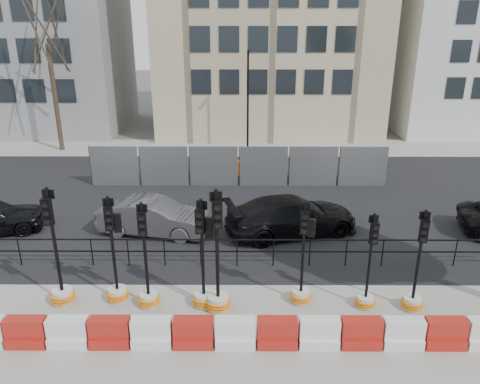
{
  "coord_description": "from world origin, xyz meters",
  "views": [
    {
      "loc": [
        0.16,
        -12.5,
        7.86
      ],
      "look_at": [
        0.09,
        3.0,
        1.97
      ],
      "focal_mm": 35.0,
      "sensor_mm": 36.0,
      "label": 1
    }
  ],
  "objects_px": {
    "traffic_signal_a": "(60,281)",
    "traffic_signal_d": "(204,282)",
    "traffic_signal_h": "(414,290)",
    "car_c": "(292,216)"
  },
  "relations": [
    {
      "from": "traffic_signal_d",
      "to": "traffic_signal_h",
      "type": "xyz_separation_m",
      "value": [
        5.92,
        -0.14,
        -0.16
      ]
    },
    {
      "from": "traffic_signal_d",
      "to": "traffic_signal_h",
      "type": "distance_m",
      "value": 5.92
    },
    {
      "from": "traffic_signal_h",
      "to": "traffic_signal_d",
      "type": "bearing_deg",
      "value": -169.83
    },
    {
      "from": "traffic_signal_d",
      "to": "car_c",
      "type": "bearing_deg",
      "value": 71.97
    },
    {
      "from": "traffic_signal_a",
      "to": "traffic_signal_d",
      "type": "bearing_deg",
      "value": 0.1
    },
    {
      "from": "traffic_signal_a",
      "to": "traffic_signal_d",
      "type": "height_order",
      "value": "traffic_signal_a"
    },
    {
      "from": "traffic_signal_a",
      "to": "car_c",
      "type": "bearing_deg",
      "value": 35.31
    },
    {
      "from": "traffic_signal_d",
      "to": "traffic_signal_h",
      "type": "relative_size",
      "value": 1.08
    },
    {
      "from": "traffic_signal_d",
      "to": "traffic_signal_h",
      "type": "height_order",
      "value": "traffic_signal_d"
    },
    {
      "from": "car_c",
      "to": "traffic_signal_h",
      "type": "bearing_deg",
      "value": -164.84
    }
  ]
}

